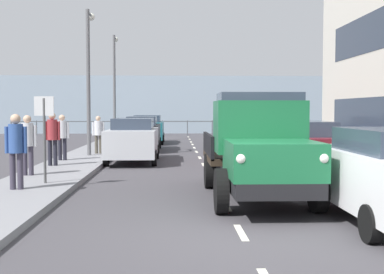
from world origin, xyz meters
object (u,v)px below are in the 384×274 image
(street_sign, at_px, (44,124))
(car_maroon_kerbside_1, at_px, (303,149))
(lamp_post_far, at_px, (115,78))
(car_navy_kerbside_3, at_px, (249,133))
(car_black_oppositeside_1, at_px, (142,133))
(pedestrian_couple_a, at_px, (98,131))
(truck_vintage_green, at_px, (259,149))
(pedestrian_by_lamp, at_px, (16,145))
(pedestrian_with_bag, at_px, (28,140))
(car_teal_oppositeside_2, at_px, (148,129))
(pedestrian_couple_b, at_px, (52,134))
(car_silver_oppositeside_0, at_px, (133,139))
(lamp_post_promenade, at_px, (89,68))
(pedestrian_near_railing, at_px, (62,133))
(car_red_kerbside_2, at_px, (270,139))

(street_sign, bearing_deg, car_maroon_kerbside_1, -167.72)
(lamp_post_far, bearing_deg, car_navy_kerbside_3, 139.81)
(car_black_oppositeside_1, xyz_separation_m, pedestrian_couple_a, (1.69, 3.24, 0.21))
(truck_vintage_green, height_order, street_sign, truck_vintage_green)
(car_maroon_kerbside_1, height_order, pedestrian_couple_a, pedestrian_couple_a)
(car_black_oppositeside_1, bearing_deg, pedestrian_by_lamp, 80.44)
(pedestrian_by_lamp, distance_m, pedestrian_with_bag, 2.60)
(pedestrian_with_bag, bearing_deg, car_maroon_kerbside_1, -179.93)
(car_navy_kerbside_3, distance_m, car_black_oppositeside_1, 5.40)
(car_teal_oppositeside_2, distance_m, lamp_post_far, 3.88)
(truck_vintage_green, relative_size, pedestrian_couple_b, 3.12)
(truck_vintage_green, relative_size, pedestrian_with_bag, 3.23)
(truck_vintage_green, xyz_separation_m, car_navy_kerbside_3, (-1.92, -13.80, -0.28))
(car_teal_oppositeside_2, xyz_separation_m, street_sign, (1.76, 17.27, 0.79))
(car_silver_oppositeside_0, relative_size, car_black_oppositeside_1, 1.04)
(car_maroon_kerbside_1, distance_m, pedestrian_by_lamp, 8.01)
(lamp_post_promenade, height_order, street_sign, lamp_post_promenade)
(pedestrian_couple_a, height_order, street_sign, street_sign)
(pedestrian_couple_b, distance_m, street_sign, 4.13)
(lamp_post_far, bearing_deg, car_teal_oppositeside_2, 156.26)
(car_teal_oppositeside_2, relative_size, lamp_post_far, 0.66)
(car_silver_oppositeside_0, xyz_separation_m, car_teal_oppositeside_2, (0.00, -10.84, 0.00))
(pedestrian_with_bag, xyz_separation_m, pedestrian_near_railing, (-0.03, -4.32, -0.02))
(car_silver_oppositeside_0, height_order, pedestrian_near_railing, pedestrian_near_railing)
(truck_vintage_green, xyz_separation_m, car_black_oppositeside_1, (3.48, -13.85, -0.28))
(car_black_oppositeside_1, bearing_deg, street_sign, 81.59)
(pedestrian_couple_b, relative_size, lamp_post_far, 0.28)
(car_silver_oppositeside_0, xyz_separation_m, pedestrian_by_lamp, (2.18, 7.43, 0.32))
(car_maroon_kerbside_1, xyz_separation_m, car_black_oppositeside_1, (5.40, -10.35, 0.00))
(car_teal_oppositeside_2, height_order, pedestrian_couple_a, pedestrian_couple_a)
(truck_vintage_green, bearing_deg, car_teal_oppositeside_2, -79.72)
(pedestrian_near_railing, bearing_deg, car_maroon_kerbside_1, 151.78)
(car_navy_kerbside_3, distance_m, pedestrian_with_bag, 13.08)
(pedestrian_by_lamp, bearing_deg, car_teal_oppositeside_2, -96.79)
(truck_vintage_green, distance_m, street_sign, 5.61)
(car_navy_kerbside_3, distance_m, pedestrian_couple_a, 7.78)
(car_red_kerbside_2, relative_size, pedestrian_couple_b, 2.19)
(car_red_kerbside_2, bearing_deg, street_sign, 42.27)
(pedestrian_with_bag, xyz_separation_m, pedestrian_couple_a, (-0.96, -7.12, -0.07))
(pedestrian_near_railing, height_order, street_sign, street_sign)
(truck_vintage_green, distance_m, pedestrian_near_railing, 9.91)
(car_maroon_kerbside_1, distance_m, street_sign, 7.37)
(car_maroon_kerbside_1, bearing_deg, pedestrian_with_bag, 0.07)
(pedestrian_by_lamp, distance_m, lamp_post_far, 19.40)
(car_red_kerbside_2, height_order, car_navy_kerbside_3, same)
(truck_vintage_green, height_order, car_teal_oppositeside_2, truck_vintage_green)
(car_black_oppositeside_1, bearing_deg, pedestrian_with_bag, 75.65)
(pedestrian_near_railing, bearing_deg, lamp_post_far, -92.48)
(car_navy_kerbside_3, height_order, lamp_post_promenade, lamp_post_promenade)
(truck_vintage_green, height_order, pedestrian_couple_a, truck_vintage_green)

